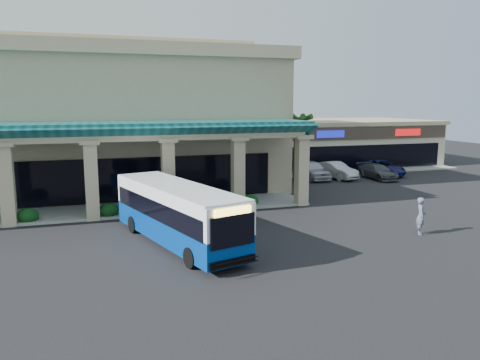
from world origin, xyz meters
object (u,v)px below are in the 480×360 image
object	(u,v)px
car_red	(377,172)
car_gray	(381,168)
pedestrian	(421,216)
car_silver	(312,170)
car_white	(335,170)
transit_bus	(177,215)

from	to	relation	value
car_red	car_gray	world-z (taller)	car_gray
pedestrian	car_silver	world-z (taller)	pedestrian
car_white	car_silver	bearing A→B (deg)	151.51
car_red	car_white	bearing A→B (deg)	157.38
car_silver	car_red	xyz separation A→B (m)	(5.71, -1.81, -0.17)
transit_bus	car_silver	world-z (taller)	transit_bus
pedestrian	car_gray	xyz separation A→B (m)	(9.87, 17.99, -0.27)
car_silver	car_white	bearing A→B (deg)	-12.63
transit_bus	car_silver	distance (m)	21.84
pedestrian	car_white	distance (m)	18.17
transit_bus	pedestrian	distance (m)	12.74
car_silver	car_gray	world-z (taller)	car_silver
pedestrian	car_gray	size ratio (longest dim) A/B	0.38
car_white	car_red	world-z (taller)	car_white
pedestrian	car_white	world-z (taller)	pedestrian
transit_bus	pedestrian	xyz separation A→B (m)	(12.53, -2.27, -0.47)
car_white	car_gray	world-z (taller)	car_white
transit_bus	car_red	xyz separation A→B (m)	(20.82, 13.96, -0.80)
transit_bus	car_silver	bearing A→B (deg)	30.06
car_silver	car_red	distance (m)	5.99
car_red	car_gray	size ratio (longest dim) A/B	0.89
pedestrian	car_red	world-z (taller)	pedestrian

